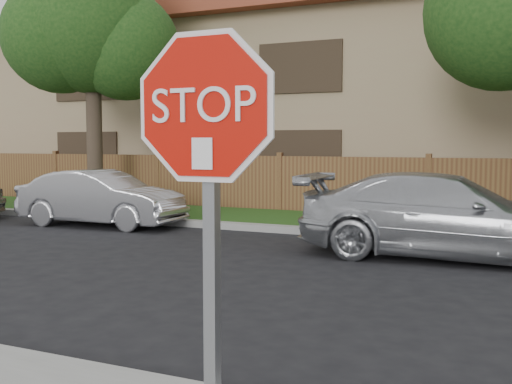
% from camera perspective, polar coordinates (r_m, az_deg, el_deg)
% --- Properties ---
extents(far_curb, '(70.00, 0.30, 0.15)m').
position_cam_1_polar(far_curb, '(12.49, 13.90, -4.16)').
color(far_curb, gray).
rests_on(far_curb, ground).
extents(grass_strip, '(70.00, 3.00, 0.12)m').
position_cam_1_polar(grass_strip, '(14.10, 15.09, -3.24)').
color(grass_strip, '#1E4714').
rests_on(grass_strip, ground).
extents(fence, '(70.00, 0.12, 1.60)m').
position_cam_1_polar(fence, '(15.60, 16.07, 0.23)').
color(fence, brown).
rests_on(fence, ground).
extents(apartment_building, '(35.20, 9.20, 7.20)m').
position_cam_1_polar(apartment_building, '(21.17, 18.39, 8.71)').
color(apartment_building, '#A18563').
rests_on(apartment_building, ground).
extents(tree_left, '(4.80, 3.90, 7.78)m').
position_cam_1_polar(tree_left, '(17.85, -15.58, 15.04)').
color(tree_left, '#382B21').
rests_on(tree_left, ground).
extents(stop_sign, '(1.01, 0.13, 2.55)m').
position_cam_1_polar(stop_sign, '(2.89, -4.71, 1.69)').
color(stop_sign, gray).
rests_on(stop_sign, sidewalk_near).
extents(sedan_left, '(4.07, 1.55, 1.32)m').
position_cam_1_polar(sedan_left, '(14.62, -14.54, -0.57)').
color(sedan_left, '#B7B7BC').
rests_on(sedan_left, ground).
extents(sedan_right, '(5.09, 2.24, 1.45)m').
position_cam_1_polar(sedan_right, '(10.77, 17.60, -2.16)').
color(sedan_right, '#B8BABF').
rests_on(sedan_right, ground).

